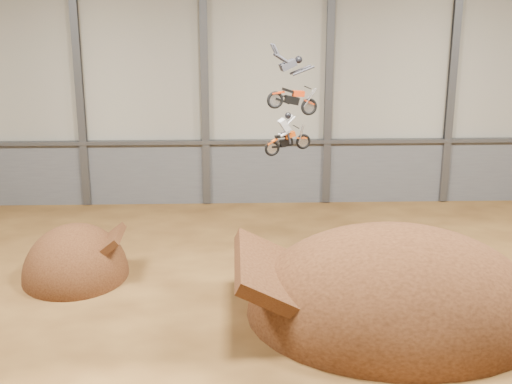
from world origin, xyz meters
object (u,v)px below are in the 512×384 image
takeoff_ramp (76,276)px  fmx_rider_a (289,131)px  landing_ramp (394,313)px  fmx_rider_b (291,81)px

takeoff_ramp → fmx_rider_a: (8.98, -0.96, 6.50)m
takeoff_ramp → landing_ramp: size_ratio=0.46×
takeoff_ramp → landing_ramp: landing_ramp is taller
landing_ramp → fmx_rider_a: 8.10m
fmx_rider_a → takeoff_ramp: bearing=157.3°
fmx_rider_a → fmx_rider_b: size_ratio=0.65×
takeoff_ramp → fmx_rider_b: bearing=2.5°
landing_ramp → fmx_rider_b: fmx_rider_b is taller
takeoff_ramp → fmx_rider_a: size_ratio=2.69×
landing_ramp → fmx_rider_b: bearing=131.4°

